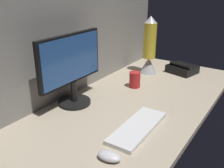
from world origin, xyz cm
name	(u,v)px	position (x,y,z in cm)	size (l,w,h in cm)	color
ground_plane	(127,106)	(0.00, 0.00, -1.50)	(180.00, 80.00, 3.00)	tan
cubicle_wall_back	(73,28)	(0.00, 37.50, 38.59)	(180.00, 5.00, 77.19)	gray
monitor	(71,66)	(-16.55, 25.12, 21.80)	(44.39, 18.00, 38.96)	black
keyboard	(138,127)	(-20.23, -17.70, 1.00)	(37.00, 13.00, 2.00)	silver
mouse	(109,156)	(-45.31, -19.10, 1.70)	(5.60, 9.60, 3.40)	silver
mug_red_plastic	(135,80)	(23.14, 8.46, 5.05)	(7.04, 7.04, 10.11)	red
lava_lamp	(149,50)	(53.37, 13.95, 17.34)	(12.63, 12.63, 41.34)	#A5A5AD
desk_phone	(182,69)	(66.86, -7.26, 3.19)	(21.18, 22.62, 8.80)	black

